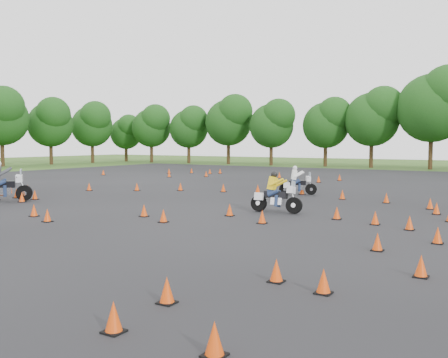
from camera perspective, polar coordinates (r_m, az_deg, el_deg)
ground at (r=18.93m, az=-6.37°, el=-4.39°), size 140.00×140.00×0.00m
asphalt_pad at (r=23.90m, az=2.51°, el=-2.56°), size 62.00×62.00×0.00m
treeline at (r=50.05m, az=23.62°, el=6.04°), size 87.33×32.59×11.02m
traffic_cones at (r=23.64m, az=1.08°, el=-2.08°), size 36.63×33.07×0.45m
rider_grey at (r=25.88m, az=-23.87°, el=-0.20°), size 2.28×2.43×1.97m
rider_yellow at (r=20.01m, az=5.92°, el=-1.50°), size 2.20×0.80×1.67m
rider_white at (r=27.01m, az=8.44°, el=-0.15°), size 2.04×1.61×1.56m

